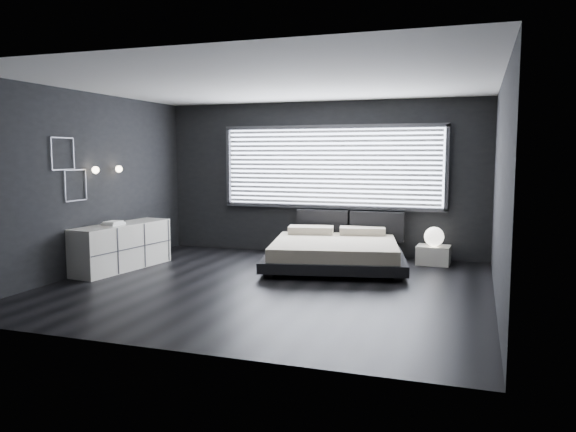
% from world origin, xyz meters
% --- Properties ---
extents(room, '(6.04, 6.00, 2.80)m').
position_xyz_m(room, '(0.00, 0.00, 1.40)').
color(room, black).
rests_on(room, ground).
extents(window, '(4.14, 0.09, 1.52)m').
position_xyz_m(window, '(0.20, 2.70, 1.61)').
color(window, white).
rests_on(window, ground).
extents(headboard, '(1.96, 0.16, 0.52)m').
position_xyz_m(headboard, '(0.57, 2.64, 0.57)').
color(headboard, black).
rests_on(headboard, ground).
extents(sconce_near, '(0.18, 0.11, 0.11)m').
position_xyz_m(sconce_near, '(-2.88, 0.05, 1.60)').
color(sconce_near, silver).
rests_on(sconce_near, ground).
extents(sconce_far, '(0.18, 0.11, 0.11)m').
position_xyz_m(sconce_far, '(-2.88, 0.65, 1.60)').
color(sconce_far, silver).
rests_on(sconce_far, ground).
extents(wall_art_upper, '(0.01, 0.48, 0.48)m').
position_xyz_m(wall_art_upper, '(-2.98, -0.55, 1.85)').
color(wall_art_upper, '#47474C').
rests_on(wall_art_upper, ground).
extents(wall_art_lower, '(0.01, 0.48, 0.48)m').
position_xyz_m(wall_art_lower, '(-2.98, -0.30, 1.38)').
color(wall_art_lower, '#47474C').
rests_on(wall_art_lower, ground).
extents(bed, '(2.59, 2.51, 0.57)m').
position_xyz_m(bed, '(0.56, 1.59, 0.27)').
color(bed, black).
rests_on(bed, ground).
extents(nightstand, '(0.56, 0.47, 0.31)m').
position_xyz_m(nightstand, '(2.08, 2.35, 0.16)').
color(nightstand, white).
rests_on(nightstand, ground).
extents(orb_lamp, '(0.32, 0.32, 0.32)m').
position_xyz_m(orb_lamp, '(2.08, 2.30, 0.48)').
color(orb_lamp, white).
rests_on(orb_lamp, nightstand).
extents(dresser, '(0.76, 1.89, 0.73)m').
position_xyz_m(dresser, '(-2.65, 0.33, 0.37)').
color(dresser, white).
rests_on(dresser, ground).
extents(book_stack, '(0.26, 0.33, 0.06)m').
position_xyz_m(book_stack, '(-2.67, 0.16, 0.76)').
color(book_stack, white).
rests_on(book_stack, dresser).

